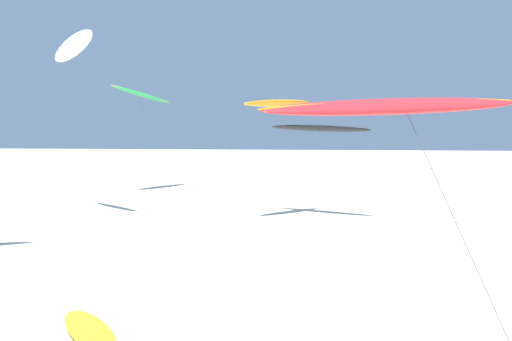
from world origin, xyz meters
TOP-DOWN VIEW (x-y plane):
  - flying_kite_1 at (4.57, 40.94)m, footprint 8.17×10.04m
  - flying_kite_2 at (-14.79, 39.41)m, footprint 6.12×9.34m
  - flying_kite_3 at (1.31, 39.91)m, footprint 5.60×5.13m
  - flying_kite_6 at (5.54, 13.77)m, footprint 6.98×5.11m
  - flying_kite_7 at (-14.53, 55.10)m, footprint 5.66×7.49m
  - grounded_kite_2 at (-4.18, 17.83)m, footprint 3.77×4.06m

SIDE VIEW (x-z plane):
  - grounded_kite_2 at x=-4.18m, z-range 0.00..0.43m
  - flying_kite_1 at x=4.57m, z-range 3.33..10.93m
  - flying_kite_6 at x=5.54m, z-range 3.68..11.92m
  - flying_kite_3 at x=1.31m, z-range 4.30..13.87m
  - flying_kite_7 at x=-14.53m, z-range 4.78..16.77m
  - flying_kite_2 at x=-14.79m, z-range 6.08..20.91m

